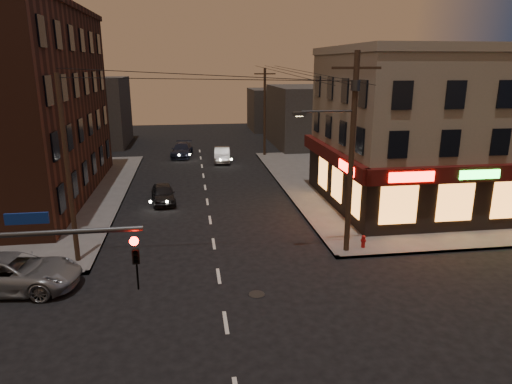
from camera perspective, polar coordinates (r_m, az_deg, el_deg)
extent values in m
plane|color=black|center=(18.16, -3.81, -15.97)|extent=(120.00, 120.00, 0.00)
cube|color=#514F4C|center=(40.48, 20.06, 1.25)|extent=(24.00, 28.00, 0.15)
cube|color=gray|center=(33.88, 22.20, 7.14)|extent=(15.00, 12.00, 10.00)
cube|color=gray|center=(33.61, 23.15, 16.00)|extent=(15.20, 12.20, 0.50)
cube|color=black|center=(29.65, 27.24, -1.08)|extent=(15.12, 0.25, 3.40)
cube|color=black|center=(31.44, 9.77, 1.35)|extent=(0.25, 12.12, 3.40)
cube|color=#420D0A|center=(29.00, 28.02, 2.16)|extent=(15.60, 0.50, 0.90)
cube|color=#420D0A|center=(30.96, 9.39, 4.56)|extent=(0.50, 12.60, 0.90)
cube|color=#FF140C|center=(25.99, 18.88, 1.79)|extent=(2.60, 0.06, 0.55)
cube|color=#26FF3F|center=(28.03, 26.19, 1.98)|extent=(2.40, 0.06, 0.50)
cube|color=#FF140C|center=(27.35, 11.23, 3.00)|extent=(0.06, 2.60, 0.55)
cube|color=#FF9338|center=(29.16, 26.47, -1.04)|extent=(12.40, 0.08, 2.20)
cube|color=#FF9338|center=(30.45, 10.08, 1.06)|extent=(0.08, 8.40, 2.20)
cube|color=#3F3D3A|center=(55.84, 7.46, 9.39)|extent=(10.00, 12.00, 7.00)
cube|color=#3F3D3A|center=(58.90, -20.28, 9.38)|extent=(9.00, 10.00, 8.00)
cube|color=#3F3D3A|center=(68.99, 2.65, 10.28)|extent=(8.00, 8.00, 6.00)
cylinder|color=#382619|center=(23.06, 11.85, 4.44)|extent=(0.28, 0.28, 10.00)
cube|color=#382619|center=(22.64, 12.46, 14.91)|extent=(2.40, 0.12, 0.12)
cylinder|color=#333538|center=(22.66, 12.34, 12.89)|extent=(0.44, 0.44, 0.50)
cylinder|color=#333538|center=(22.33, 8.99, 9.93)|extent=(2.60, 0.10, 0.10)
cube|color=#333538|center=(21.97, 5.43, 9.70)|extent=(0.60, 0.25, 0.18)
cube|color=#FFD88C|center=(21.98, 5.43, 9.44)|extent=(0.35, 0.15, 0.04)
cylinder|color=#382619|center=(48.32, 1.09, 9.93)|extent=(0.26, 0.26, 9.00)
cylinder|color=#382619|center=(23.17, -22.44, 2.36)|extent=(0.24, 0.24, 9.00)
cylinder|color=#333538|center=(10.95, -25.51, -4.69)|extent=(4.40, 0.12, 0.12)
imported|color=black|center=(10.70, -14.85, -6.97)|extent=(0.16, 0.20, 1.00)
sphere|color=#FF0C05|center=(10.49, -15.01, -5.96)|extent=(0.20, 0.20, 0.20)
cube|color=navy|center=(10.90, -26.73, -2.98)|extent=(0.90, 0.05, 0.25)
imported|color=gray|center=(22.69, -28.12, -8.92)|extent=(5.95, 3.28, 1.58)
imported|color=black|center=(32.95, -11.54, -0.21)|extent=(1.99, 4.05, 1.33)
imported|color=#625F5C|center=(46.19, -4.24, 4.69)|extent=(1.87, 4.48, 1.44)
imported|color=#181D30|center=(49.27, -9.24, 5.21)|extent=(2.53, 5.09, 1.42)
cylinder|color=maroon|center=(24.92, 13.26, -6.16)|extent=(0.26, 0.26, 0.54)
sphere|color=maroon|center=(24.81, 13.30, -5.52)|extent=(0.22, 0.22, 0.22)
cylinder|color=maroon|center=(24.88, 13.27, -5.92)|extent=(0.31, 0.22, 0.11)
cylinder|color=maroon|center=(24.88, 13.27, -5.92)|extent=(0.22, 0.31, 0.11)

